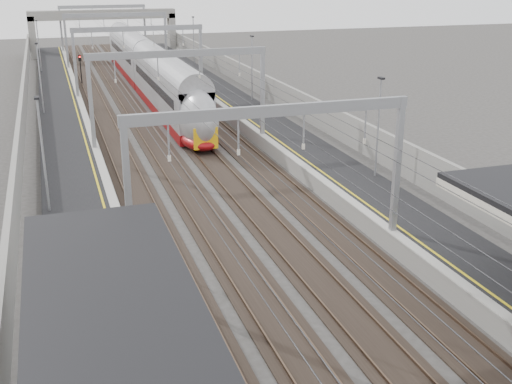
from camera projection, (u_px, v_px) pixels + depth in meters
platform_left at (69, 146)px, 47.96m from camera, size 4.00×120.00×1.00m
platform_right at (270, 130)px, 52.62m from camera, size 4.00×120.00×1.00m
tracks at (174, 143)px, 50.44m from camera, size 11.40×140.00×0.20m
overhead_line at (156, 54)px, 54.34m from camera, size 13.00×140.00×6.60m
overbridge at (103, 20)px, 98.01m from camera, size 22.00×2.20×6.90m
wall_left at (22, 135)px, 46.66m from camera, size 0.30×120.00×3.20m
wall_right at (307, 114)px, 53.18m from camera, size 0.30×120.00×3.20m
train at (151, 76)px, 67.97m from camera, size 2.86×52.15×4.52m
signal_green at (80, 64)px, 74.58m from camera, size 0.32×0.32×3.48m
signal_red_near at (159, 66)px, 72.97m from camera, size 0.32×0.32×3.48m
signal_red_far at (176, 64)px, 74.41m from camera, size 0.32×0.32×3.48m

